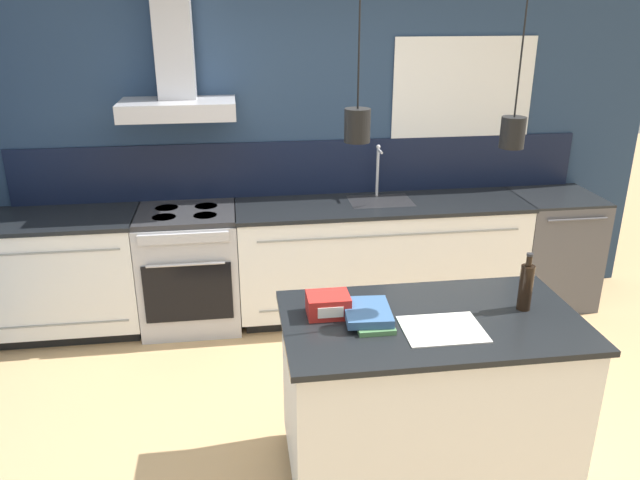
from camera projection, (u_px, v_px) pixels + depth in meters
name	position (u px, v px, depth m)	size (l,w,h in m)	color
ground_plane	(347.00, 456.00, 3.44)	(16.00, 16.00, 0.00)	tan
wall_back	(297.00, 139.00, 4.79)	(5.60, 2.30, 2.60)	navy
counter_run_left	(65.00, 274.00, 4.60)	(1.11, 0.64, 0.91)	black
counter_run_sink	(380.00, 257.00, 4.91)	(2.23, 0.64, 1.32)	black
oven_range	(190.00, 268.00, 4.72)	(0.72, 0.66, 0.91)	#B5B5BA
dishwasher	(550.00, 248.00, 5.10)	(0.63, 0.65, 0.91)	#4C4C51
kitchen_island	(427.00, 396.00, 3.19)	(1.46, 0.82, 0.91)	black
bottle_on_island	(526.00, 286.00, 3.08)	(0.07, 0.07, 0.30)	black
book_stack	(369.00, 315.00, 2.99)	(0.24, 0.30, 0.07)	#4C7F4C
red_supply_box	(328.00, 305.00, 3.04)	(0.21, 0.17, 0.11)	red
paper_pile	(443.00, 329.00, 2.92)	(0.38, 0.30, 0.01)	silver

